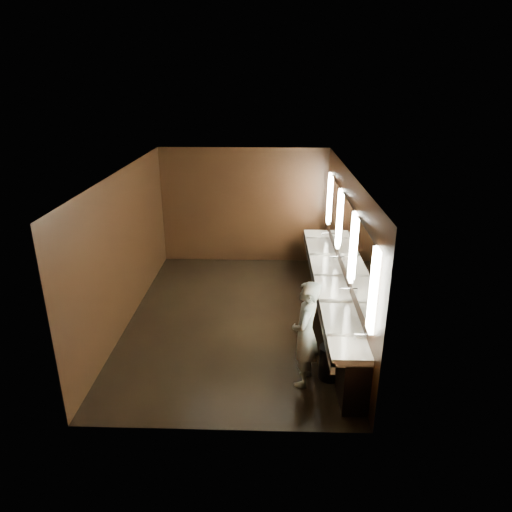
{
  "coord_description": "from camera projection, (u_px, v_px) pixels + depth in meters",
  "views": [
    {
      "loc": [
        0.64,
        -7.71,
        4.29
      ],
      "look_at": [
        0.39,
        0.0,
        1.28
      ],
      "focal_mm": 32.0,
      "sensor_mm": 36.0,
      "label": 1
    }
  ],
  "objects": [
    {
      "name": "person",
      "position": [
        306.0,
        334.0,
        6.63
      ],
      "size": [
        0.55,
        0.69,
        1.65
      ],
      "primitive_type": "imported",
      "rotation": [
        0.0,
        0.0,
        -1.86
      ],
      "color": "#93D0DB",
      "rests_on": "floor"
    },
    {
      "name": "sink_counter",
      "position": [
        331.0,
        296.0,
        8.52
      ],
      "size": [
        0.55,
        5.4,
        1.01
      ],
      "color": "black",
      "rests_on": "floor"
    },
    {
      "name": "wall_left",
      "position": [
        125.0,
        248.0,
        8.31
      ],
      "size": [
        0.02,
        6.0,
        2.8
      ],
      "primitive_type": "cube",
      "color": "black",
      "rests_on": "floor"
    },
    {
      "name": "wall_back",
      "position": [
        244.0,
        206.0,
        11.04
      ],
      "size": [
        4.0,
        0.02,
        2.8
      ],
      "primitive_type": "cube",
      "color": "black",
      "rests_on": "floor"
    },
    {
      "name": "wall_front",
      "position": [
        216.0,
        337.0,
        5.46
      ],
      "size": [
        4.0,
        0.02,
        2.8
      ],
      "primitive_type": "cube",
      "color": "black",
      "rests_on": "floor"
    },
    {
      "name": "ceiling",
      "position": [
        233.0,
        172.0,
        7.74
      ],
      "size": [
        4.0,
        6.0,
        0.02
      ],
      "primitive_type": "cube",
      "color": "#2D2D2B",
      "rests_on": "wall_back"
    },
    {
      "name": "trash_bin",
      "position": [
        330.0,
        362.0,
        6.92
      ],
      "size": [
        0.37,
        0.37,
        0.54
      ],
      "primitive_type": "cylinder",
      "rotation": [
        0.0,
        0.0,
        -0.09
      ],
      "color": "black",
      "rests_on": "floor"
    },
    {
      "name": "floor",
      "position": [
        236.0,
        318.0,
        8.76
      ],
      "size": [
        6.0,
        6.0,
        0.0
      ],
      "primitive_type": "plane",
      "color": "black",
      "rests_on": "ground"
    },
    {
      "name": "wall_right",
      "position": [
        345.0,
        251.0,
        8.19
      ],
      "size": [
        0.02,
        6.0,
        2.8
      ],
      "primitive_type": "cube",
      "color": "black",
      "rests_on": "floor"
    },
    {
      "name": "mirror_band",
      "position": [
        346.0,
        232.0,
        8.06
      ],
      "size": [
        0.06,
        5.03,
        1.15
      ],
      "color": "white",
      "rests_on": "wall_right"
    }
  ]
}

